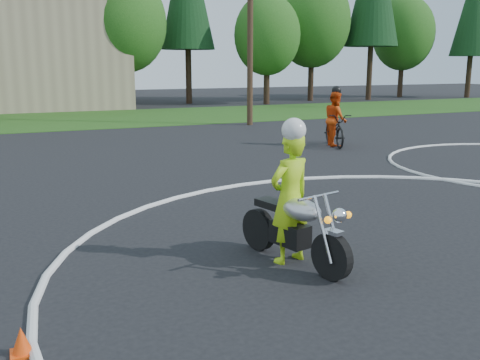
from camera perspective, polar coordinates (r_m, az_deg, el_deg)
name	(u,v)px	position (r m, az deg, el deg)	size (l,w,h in m)	color
grass_strip	(121,118)	(30.34, -12.53, 6.51)	(120.00, 10.00, 0.02)	#1E4714
primary_motorcycle	(295,227)	(7.84, 5.88, -5.06)	(0.83, 2.17, 1.16)	black
rider_primary_grp	(290,194)	(7.82, 5.37, -1.48)	(0.80, 0.62, 2.15)	#A9DD17
rider_second_grp	(335,125)	(19.59, 10.12, 5.81)	(1.44, 2.36, 2.15)	black
treeline	(290,14)	(42.81, 5.39, 17.18)	(38.20, 8.10, 14.52)	#382619
utility_poles	(250,14)	(26.16, 1.10, 17.30)	(41.60, 1.12, 10.00)	#473321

